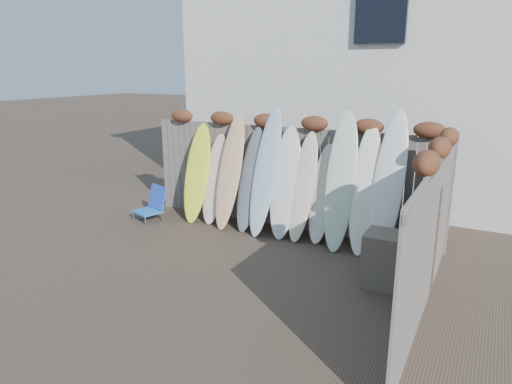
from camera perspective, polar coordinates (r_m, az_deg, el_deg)
The scene contains 18 objects.
ground at distance 7.29m, azimuth -4.49°, elevation -9.82°, with size 80.00×80.00×0.00m, color #493A2D.
back_fence at distance 8.90m, azimuth 3.95°, elevation 2.88°, with size 6.05×0.28×2.24m.
right_fence at distance 6.15m, azimuth 21.04°, elevation -4.18°, with size 0.28×4.40×2.24m.
house at distance 12.44m, azimuth 14.11°, elevation 15.33°, with size 8.50×5.50×6.33m.
beach_chair at distance 9.79m, azimuth -12.82°, elevation -1.51°, with size 0.68×0.70×0.71m.
wooden_crate at distance 6.94m, azimuth 16.24°, elevation -8.16°, with size 0.68×0.57×0.80m, color brown.
lattice_panel at distance 7.19m, azimuth 21.43°, elevation -4.63°, with size 0.04×1.02×1.53m, color brown.
surfboard_0 at distance 9.46m, azimuth -7.38°, elevation 2.37°, with size 0.55×0.07×2.08m, color #FBFF2E.
surfboard_1 at distance 9.33m, azimuth -5.17°, elevation 1.63°, with size 0.51×0.07×1.87m, color beige.
surfboard_2 at distance 8.98m, azimuth -3.28°, elevation 2.57°, with size 0.51×0.07×2.33m, color #E8C384.
surfboard_3 at distance 8.82m, azimuth -0.75°, elevation 1.55°, with size 0.46×0.07×2.07m, color slate.
surfboard_4 at distance 8.59m, azimuth 1.19°, elevation 2.55°, with size 0.50×0.07×2.50m, color #A7C9DF.
surfboard_5 at distance 8.49m, azimuth 3.66°, elevation 1.18°, with size 0.55×0.07×2.13m, color silver.
surfboard_6 at distance 8.36m, azimuth 5.90°, elevation 0.65°, with size 0.46×0.07×2.06m, color beige.
surfboard_7 at distance 8.32m, azimuth 8.31°, elevation -0.22°, with size 0.45×0.07×1.84m, color silver.
surfboard_8 at distance 8.03m, azimuth 10.56°, elevation 1.37°, with size 0.52×0.07×2.48m, color silver.
surfboard_9 at distance 7.96m, azimuth 13.49°, elevation 0.28°, with size 0.48×0.07×2.26m, color white.
surfboard_10 at distance 7.82m, azimuth 16.20°, elevation 0.86°, with size 0.51×0.07×2.54m, color white.
Camera 1 is at (3.58, -5.55, 3.07)m, focal length 32.00 mm.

